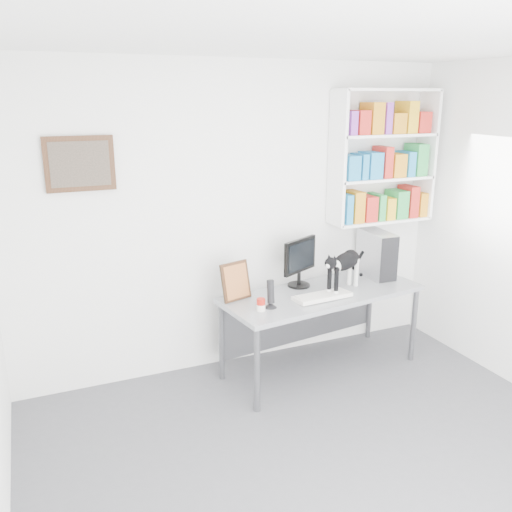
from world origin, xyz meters
name	(u,v)px	position (x,y,z in m)	size (l,w,h in m)	color
room	(369,291)	(0.00, 0.00, 1.35)	(4.01, 4.01, 2.70)	#515156
bookshelf	(383,157)	(1.40, 1.85, 1.85)	(1.03, 0.28, 1.24)	white
wall_art	(80,164)	(-1.30, 1.97, 1.90)	(0.52, 0.04, 0.42)	#492717
desk	(321,331)	(0.59, 1.51, 0.37)	(1.80, 0.70, 0.75)	gray
monitor	(299,262)	(0.47, 1.72, 0.97)	(0.42, 0.20, 0.45)	black
keyboard	(322,296)	(0.51, 1.36, 0.77)	(0.50, 0.19, 0.04)	white
pc_tower	(376,254)	(1.28, 1.70, 0.96)	(0.19, 0.43, 0.43)	silver
speaker	(271,293)	(0.02, 1.35, 0.87)	(0.11, 0.11, 0.24)	black
leaning_print	(236,280)	(-0.17, 1.63, 0.92)	(0.27, 0.11, 0.34)	#492717
soup_can	(261,305)	(-0.08, 1.32, 0.80)	(0.07, 0.07, 0.10)	#B3190F
cat	(344,271)	(0.78, 1.47, 0.93)	(0.58, 0.15, 0.36)	black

